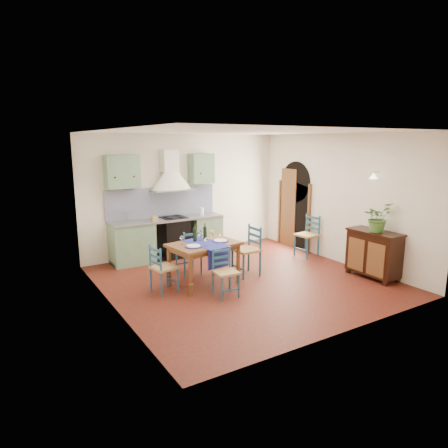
% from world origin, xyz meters
% --- Properties ---
extents(floor, '(5.00, 5.00, 0.00)m').
position_xyz_m(floor, '(0.00, 0.00, 0.00)').
color(floor, '#43140E').
rests_on(floor, ground).
extents(back_wall, '(5.00, 0.96, 2.80)m').
position_xyz_m(back_wall, '(-0.47, 2.29, 1.05)').
color(back_wall, beige).
rests_on(back_wall, ground).
extents(right_wall, '(0.26, 5.00, 2.80)m').
position_xyz_m(right_wall, '(2.50, 0.28, 1.34)').
color(right_wall, beige).
rests_on(right_wall, ground).
extents(left_wall, '(0.04, 5.00, 2.80)m').
position_xyz_m(left_wall, '(-2.50, 0.00, 1.40)').
color(left_wall, beige).
rests_on(left_wall, ground).
extents(ceiling, '(5.00, 5.00, 0.01)m').
position_xyz_m(ceiling, '(0.00, 0.00, 2.80)').
color(ceiling, white).
rests_on(ceiling, back_wall).
extents(dining_table, '(1.35, 1.05, 1.11)m').
position_xyz_m(dining_table, '(-0.73, 0.23, 0.70)').
color(dining_table, brown).
rests_on(dining_table, ground).
extents(chair_near, '(0.41, 0.41, 0.82)m').
position_xyz_m(chair_near, '(-0.71, -0.47, 0.43)').
color(chair_near, navy).
rests_on(chair_near, ground).
extents(chair_far, '(0.43, 0.43, 0.92)m').
position_xyz_m(chair_far, '(-0.72, 0.87, 0.48)').
color(chair_far, navy).
rests_on(chair_far, ground).
extents(chair_left, '(0.46, 0.46, 0.86)m').
position_xyz_m(chair_left, '(-1.56, 0.23, 0.45)').
color(chair_left, navy).
rests_on(chair_left, ground).
extents(chair_right, '(0.46, 0.46, 0.99)m').
position_xyz_m(chair_right, '(0.26, 0.24, 0.51)').
color(chair_right, navy).
rests_on(chair_right, ground).
extents(chair_spare, '(0.49, 0.49, 0.95)m').
position_xyz_m(chair_spare, '(2.23, 0.63, 0.49)').
color(chair_spare, navy).
rests_on(chair_spare, ground).
extents(sideboard, '(0.50, 1.05, 0.94)m').
position_xyz_m(sideboard, '(2.26, -1.18, 0.51)').
color(sideboard, black).
rests_on(sideboard, ground).
extents(potted_plant, '(0.55, 0.49, 0.57)m').
position_xyz_m(potted_plant, '(2.21, -1.24, 1.22)').
color(potted_plant, '#3E6C2B').
rests_on(potted_plant, sideboard).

